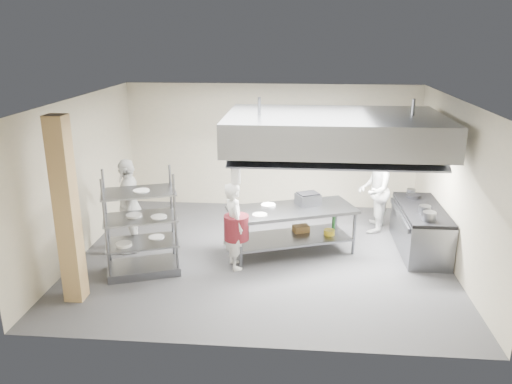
# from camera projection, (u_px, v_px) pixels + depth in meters

# --- Properties ---
(floor) EXTENTS (7.00, 7.00, 0.00)m
(floor) POSITION_uv_depth(u_px,v_px,m) (262.00, 255.00, 9.72)
(floor) COLOR #2C2C2E
(floor) RESTS_ON ground
(ceiling) EXTENTS (7.00, 7.00, 0.00)m
(ceiling) POSITION_uv_depth(u_px,v_px,m) (263.00, 100.00, 8.81)
(ceiling) COLOR silver
(ceiling) RESTS_ON wall_back
(wall_back) EXTENTS (7.00, 0.00, 7.00)m
(wall_back) POSITION_uv_depth(u_px,v_px,m) (272.00, 146.00, 12.11)
(wall_back) COLOR #C2B69A
(wall_back) RESTS_ON ground
(wall_left) EXTENTS (0.00, 6.00, 6.00)m
(wall_left) POSITION_uv_depth(u_px,v_px,m) (81.00, 177.00, 9.55)
(wall_left) COLOR #C2B69A
(wall_left) RESTS_ON ground
(wall_right) EXTENTS (0.00, 6.00, 6.00)m
(wall_right) POSITION_uv_depth(u_px,v_px,m) (456.00, 186.00, 8.98)
(wall_right) COLOR #C2B69A
(wall_right) RESTS_ON ground
(column) EXTENTS (0.30, 0.30, 3.00)m
(column) POSITION_uv_depth(u_px,v_px,m) (67.00, 212.00, 7.70)
(column) COLOR tan
(column) RESTS_ON floor
(exhaust_hood) EXTENTS (4.00, 2.50, 0.60)m
(exhaust_hood) POSITION_uv_depth(u_px,v_px,m) (334.00, 131.00, 9.27)
(exhaust_hood) COLOR slate
(exhaust_hood) RESTS_ON ceiling
(hood_strip_a) EXTENTS (1.60, 0.12, 0.04)m
(hood_strip_a) POSITION_uv_depth(u_px,v_px,m) (285.00, 147.00, 9.44)
(hood_strip_a) COLOR white
(hood_strip_a) RESTS_ON exhaust_hood
(hood_strip_b) EXTENTS (1.60, 0.12, 0.04)m
(hood_strip_b) POSITION_uv_depth(u_px,v_px,m) (382.00, 148.00, 9.29)
(hood_strip_b) COLOR white
(hood_strip_b) RESTS_ON exhaust_hood
(wall_shelf) EXTENTS (1.50, 0.28, 0.04)m
(wall_shelf) POSITION_uv_depth(u_px,v_px,m) (347.00, 149.00, 11.81)
(wall_shelf) COLOR slate
(wall_shelf) RESTS_ON wall_back
(island) EXTENTS (2.62, 1.79, 0.91)m
(island) POSITION_uv_depth(u_px,v_px,m) (292.00, 230.00, 9.74)
(island) COLOR slate
(island) RESTS_ON floor
(island_worktop) EXTENTS (2.62, 1.79, 0.06)m
(island_worktop) POSITION_uv_depth(u_px,v_px,m) (292.00, 210.00, 9.61)
(island_worktop) COLOR slate
(island_worktop) RESTS_ON island
(island_undershelf) EXTENTS (2.40, 1.63, 0.04)m
(island_undershelf) POSITION_uv_depth(u_px,v_px,m) (291.00, 238.00, 9.79)
(island_undershelf) COLOR slate
(island_undershelf) RESTS_ON island
(pass_rack) EXTENTS (1.43, 1.11, 1.88)m
(pass_rack) POSITION_uv_depth(u_px,v_px,m) (141.00, 223.00, 8.76)
(pass_rack) COLOR slate
(pass_rack) RESTS_ON floor
(cooking_range) EXTENTS (0.80, 2.00, 0.84)m
(cooking_range) POSITION_uv_depth(u_px,v_px,m) (420.00, 230.00, 9.82)
(cooking_range) COLOR gray
(cooking_range) RESTS_ON floor
(range_top) EXTENTS (0.78, 1.96, 0.06)m
(range_top) POSITION_uv_depth(u_px,v_px,m) (422.00, 209.00, 9.68)
(range_top) COLOR black
(range_top) RESTS_ON cooking_range
(chef_head) EXTENTS (0.59, 0.70, 1.62)m
(chef_head) POSITION_uv_depth(u_px,v_px,m) (234.00, 226.00, 9.00)
(chef_head) COLOR silver
(chef_head) RESTS_ON floor
(chef_line) EXTENTS (0.91, 1.05, 1.85)m
(chef_line) POSITION_uv_depth(u_px,v_px,m) (374.00, 190.00, 10.68)
(chef_line) COLOR white
(chef_line) RESTS_ON floor
(chef_plating) EXTENTS (0.76, 1.18, 1.87)m
(chef_plating) POSITION_uv_depth(u_px,v_px,m) (129.00, 206.00, 9.68)
(chef_plating) COLOR silver
(chef_plating) RESTS_ON floor
(griddle) EXTENTS (0.54, 0.50, 0.21)m
(griddle) POSITION_uv_depth(u_px,v_px,m) (308.00, 199.00, 9.79)
(griddle) COLOR slate
(griddle) RESTS_ON island_worktop
(wicker_basket) EXTENTS (0.36, 0.31, 0.13)m
(wicker_basket) POSITION_uv_depth(u_px,v_px,m) (301.00, 229.00, 10.00)
(wicker_basket) COLOR brown
(wicker_basket) RESTS_ON island_undershelf
(stockpot) EXTENTS (0.22, 0.22, 0.15)m
(stockpot) POSITION_uv_depth(u_px,v_px,m) (425.00, 210.00, 9.34)
(stockpot) COLOR slate
(stockpot) RESTS_ON range_top
(plate_stack) EXTENTS (0.28, 0.28, 0.05)m
(plate_stack) POSITION_uv_depth(u_px,v_px,m) (142.00, 241.00, 8.86)
(plate_stack) COLOR white
(plate_stack) RESTS_ON pass_rack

